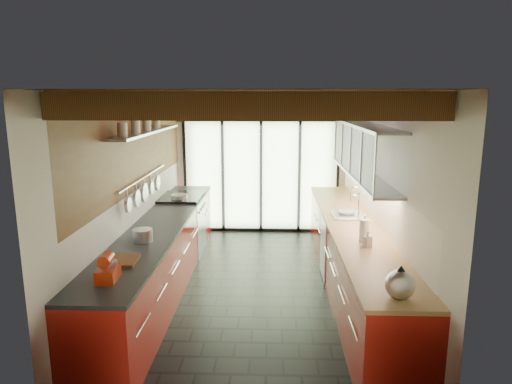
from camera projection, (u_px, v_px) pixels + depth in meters
ground at (256, 288)px, 6.21m from camera, size 5.50×5.50×0.00m
room_shell at (256, 168)px, 5.87m from camera, size 5.50×5.50×5.50m
ceiling_beams at (257, 103)px, 6.08m from camera, size 3.14×5.06×4.90m
glass_door at (261, 145)px, 8.51m from camera, size 2.95×0.10×2.90m
left_counter at (162, 254)px, 6.16m from camera, size 0.68×5.00×0.92m
range_stove at (182, 224)px, 7.58m from camera, size 0.66×0.90×0.97m
right_counter at (351, 257)px, 6.07m from camera, size 0.68×5.00×0.92m
sink_assembly at (349, 213)px, 6.36m from camera, size 0.45×0.52×0.43m
upper_cabinets_right at (364, 150)px, 6.08m from camera, size 0.34×3.00×3.00m
left_wall_fixtures at (146, 151)px, 6.06m from camera, size 0.28×2.60×0.96m
stand_mixer at (108, 269)px, 4.12m from camera, size 0.18×0.30×0.26m
pot_large at (143, 235)px, 5.23m from camera, size 0.27×0.27×0.14m
pot_small at (179, 198)px, 7.27m from camera, size 0.35×0.35×0.10m
cutting_board at (124, 261)px, 4.58m from camera, size 0.26×0.36×0.03m
kettle at (400, 283)px, 3.75m from camera, size 0.31×0.34×0.29m
paper_towel at (364, 231)px, 5.22m from camera, size 0.13×0.13×0.31m
soap_bottle at (368, 239)px, 5.04m from camera, size 0.11×0.11×0.18m
bowl at (347, 213)px, 6.41m from camera, size 0.26×0.26×0.06m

